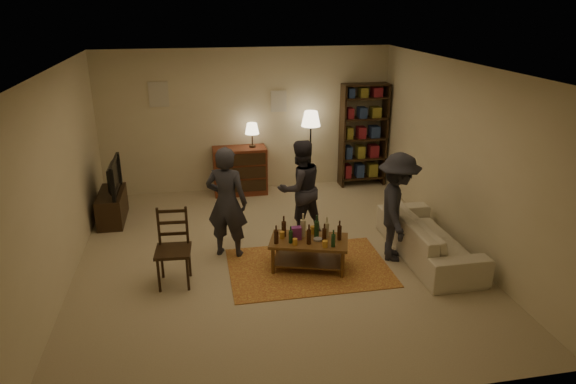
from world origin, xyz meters
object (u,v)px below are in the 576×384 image
object	(u,v)px
floor_lamp	(311,124)
person_left	(227,203)
person_right	(300,188)
dining_chair	(173,244)
tv_stand	(112,199)
person_by_sofa	(397,207)
bookshelf	(363,134)
coffee_table	(308,243)
sofa	(429,237)
dresser	(240,169)

from	to	relation	value
floor_lamp	person_left	xyz separation A→B (m)	(-1.79, -2.45, -0.49)
person_right	person_left	bearing A→B (deg)	4.81
dining_chair	tv_stand	bearing A→B (deg)	119.42
person_by_sofa	person_right	bearing A→B (deg)	66.51
floor_lamp	bookshelf	bearing A→B (deg)	6.80
floor_lamp	person_by_sofa	distance (m)	3.09
tv_stand	floor_lamp	world-z (taller)	floor_lamp
dining_chair	person_by_sofa	bearing A→B (deg)	5.92
dining_chair	person_right	size ratio (longest dim) A/B	0.67
bookshelf	person_right	size ratio (longest dim) A/B	1.31
coffee_table	bookshelf	world-z (taller)	bookshelf
dining_chair	tv_stand	size ratio (longest dim) A/B	0.98
floor_lamp	person_by_sofa	world-z (taller)	person_by_sofa
bookshelf	person_by_sofa	bearing A→B (deg)	-99.90
person_by_sofa	floor_lamp	bearing A→B (deg)	28.68
person_left	tv_stand	bearing A→B (deg)	-19.61
person_right	tv_stand	bearing A→B (deg)	-38.76
coffee_table	dining_chair	size ratio (longest dim) A/B	1.14
dining_chair	bookshelf	bearing A→B (deg)	45.74
person_right	floor_lamp	bearing A→B (deg)	-126.10
person_left	person_right	world-z (taller)	person_left
dining_chair	tv_stand	distance (m)	2.49
person_right	coffee_table	bearing A→B (deg)	65.63
person_by_sofa	sofa	bearing A→B (deg)	-77.61
dining_chair	floor_lamp	xyz separation A→B (m)	(2.54, 3.10, 0.77)
tv_stand	dresser	size ratio (longest dim) A/B	0.78
bookshelf	floor_lamp	size ratio (longest dim) A/B	1.30
coffee_table	tv_stand	bearing A→B (deg)	142.26
coffee_table	person_by_sofa	world-z (taller)	person_by_sofa
sofa	dining_chair	bearing A→B (deg)	90.73
person_left	person_by_sofa	distance (m)	2.39
bookshelf	person_left	bearing A→B (deg)	-138.07
dresser	person_by_sofa	world-z (taller)	person_by_sofa
coffee_table	person_left	xyz separation A→B (m)	(-1.05, 0.61, 0.43)
person_right	person_by_sofa	xyz separation A→B (m)	(1.17, -1.04, 0.01)
dresser	bookshelf	size ratio (longest dim) A/B	0.67
bookshelf	sofa	size ratio (longest dim) A/B	0.97
person_right	person_by_sofa	distance (m)	1.57
coffee_table	sofa	distance (m)	1.78
dining_chair	person_right	distance (m)	2.24
sofa	person_left	distance (m)	2.94
tv_stand	person_right	distance (m)	3.20
bookshelf	person_left	world-z (taller)	bookshelf
floor_lamp	person_left	size ratio (longest dim) A/B	0.95
coffee_table	sofa	size ratio (longest dim) A/B	0.57
sofa	bookshelf	bearing A→B (deg)	-0.82
person_left	bookshelf	bearing A→B (deg)	-116.21
dresser	person_right	size ratio (longest dim) A/B	0.89
bookshelf	person_by_sofa	distance (m)	3.18
floor_lamp	tv_stand	bearing A→B (deg)	-166.72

